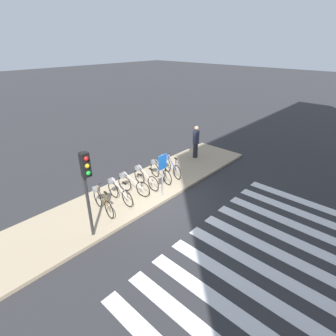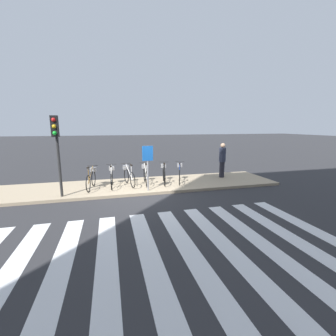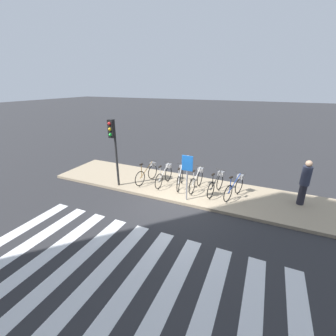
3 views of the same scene
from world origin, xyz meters
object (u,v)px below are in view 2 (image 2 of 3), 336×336
(parked_bicycle_3, at_px, (145,174))
(pedestrian, at_px, (222,159))
(parked_bicycle_4, at_px, (164,174))
(parked_bicycle_2, at_px, (129,175))
(parked_bicycle_1, at_px, (112,177))
(parked_bicycle_0, at_px, (91,178))
(sign_post, at_px, (148,160))
(parked_bicycle_5, at_px, (180,173))
(traffic_light, at_px, (56,139))

(parked_bicycle_3, distance_m, pedestrian, 4.13)
(pedestrian, bearing_deg, parked_bicycle_4, -173.39)
(parked_bicycle_2, height_order, parked_bicycle_3, same)
(pedestrian, bearing_deg, parked_bicycle_1, -175.70)
(parked_bicycle_2, relative_size, parked_bicycle_3, 0.98)
(parked_bicycle_0, xyz_separation_m, pedestrian, (6.45, 0.51, 0.50))
(parked_bicycle_3, height_order, parked_bicycle_4, same)
(sign_post, bearing_deg, parked_bicycle_2, 121.56)
(parked_bicycle_2, distance_m, parked_bicycle_5, 2.41)
(traffic_light, bearing_deg, parked_bicycle_3, 19.79)
(pedestrian, bearing_deg, sign_post, -160.42)
(sign_post, bearing_deg, parked_bicycle_4, 49.38)
(parked_bicycle_2, distance_m, traffic_light, 3.37)
(parked_bicycle_1, relative_size, traffic_light, 0.55)
(parked_bicycle_0, relative_size, sign_post, 0.88)
(parked_bicycle_0, height_order, parked_bicycle_5, same)
(parked_bicycle_2, relative_size, parked_bicycle_5, 1.03)
(parked_bicycle_0, bearing_deg, pedestrian, 4.48)
(traffic_light, xyz_separation_m, sign_post, (3.32, 0.06, -0.91))
(pedestrian, height_order, traffic_light, traffic_light)
(parked_bicycle_0, height_order, parked_bicycle_1, same)
(parked_bicycle_1, bearing_deg, parked_bicycle_4, 1.18)
(parked_bicycle_3, xyz_separation_m, parked_bicycle_4, (0.88, -0.06, 0.00))
(parked_bicycle_2, relative_size, pedestrian, 0.91)
(parked_bicycle_0, bearing_deg, sign_post, -23.00)
(traffic_light, bearing_deg, parked_bicycle_5, 12.75)
(parked_bicycle_4, distance_m, pedestrian, 3.27)
(pedestrian, distance_m, traffic_light, 7.74)
(parked_bicycle_5, bearing_deg, pedestrian, 9.21)
(parked_bicycle_3, bearing_deg, parked_bicycle_2, -177.58)
(parked_bicycle_2, height_order, parked_bicycle_4, same)
(parked_bicycle_0, bearing_deg, parked_bicycle_4, 2.35)
(parked_bicycle_4, bearing_deg, parked_bicycle_3, 176.31)
(pedestrian, bearing_deg, parked_bicycle_5, -170.79)
(parked_bicycle_0, height_order, parked_bicycle_2, same)
(parked_bicycle_1, relative_size, parked_bicycle_5, 1.05)
(parked_bicycle_3, bearing_deg, pedestrian, 4.41)
(parked_bicycle_4, bearing_deg, parked_bicycle_1, -178.82)
(parked_bicycle_2, distance_m, parked_bicycle_4, 1.65)
(pedestrian, height_order, sign_post, sign_post)
(parked_bicycle_2, height_order, parked_bicycle_5, same)
(parked_bicycle_1, xyz_separation_m, parked_bicycle_4, (2.40, 0.05, 0.00))
(parked_bicycle_5, bearing_deg, sign_post, -147.72)
(sign_post, bearing_deg, parked_bicycle_0, 157.00)
(parked_bicycle_0, distance_m, pedestrian, 6.49)
(parked_bicycle_4, height_order, pedestrian, pedestrian)
(parked_bicycle_5, distance_m, pedestrian, 2.53)
(parked_bicycle_0, xyz_separation_m, parked_bicycle_1, (0.85, 0.08, 0.00))
(parked_bicycle_2, xyz_separation_m, parked_bicycle_5, (2.41, -0.05, 0.00))
(parked_bicycle_2, xyz_separation_m, parked_bicycle_3, (0.77, 0.03, 0.00))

